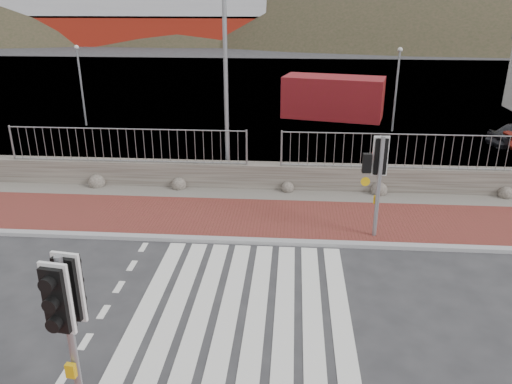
# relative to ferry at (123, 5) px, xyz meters

# --- Properties ---
(ground) EXTENTS (220.00, 220.00, 0.00)m
(ground) POSITION_rel_ferry_xyz_m (24.65, -67.90, -5.36)
(ground) COLOR #28282B
(ground) RESTS_ON ground
(sidewalk_far) EXTENTS (40.00, 3.00, 0.08)m
(sidewalk_far) POSITION_rel_ferry_xyz_m (24.65, -63.40, -5.32)
(sidewalk_far) COLOR brown
(sidewalk_far) RESTS_ON ground
(kerb_far) EXTENTS (40.00, 0.25, 0.12)m
(kerb_far) POSITION_rel_ferry_xyz_m (24.65, -64.90, -5.31)
(kerb_far) COLOR gray
(kerb_far) RESTS_ON ground
(zebra_crossing) EXTENTS (4.62, 5.60, 0.01)m
(zebra_crossing) POSITION_rel_ferry_xyz_m (24.65, -67.90, -5.36)
(zebra_crossing) COLOR silver
(zebra_crossing) RESTS_ON ground
(gravel_strip) EXTENTS (40.00, 1.50, 0.06)m
(gravel_strip) POSITION_rel_ferry_xyz_m (24.65, -61.40, -5.33)
(gravel_strip) COLOR #59544C
(gravel_strip) RESTS_ON ground
(stone_wall) EXTENTS (40.00, 0.60, 0.90)m
(stone_wall) POSITION_rel_ferry_xyz_m (24.65, -60.60, -4.91)
(stone_wall) COLOR #4B453E
(stone_wall) RESTS_ON ground
(railing) EXTENTS (18.07, 0.07, 1.22)m
(railing) POSITION_rel_ferry_xyz_m (24.65, -60.75, -3.54)
(railing) COLOR gray
(railing) RESTS_ON stone_wall
(quay) EXTENTS (120.00, 40.00, 0.50)m
(quay) POSITION_rel_ferry_xyz_m (24.65, -40.00, -5.36)
(quay) COLOR #4C4C4F
(quay) RESTS_ON ground
(water) EXTENTS (220.00, 50.00, 0.05)m
(water) POSITION_rel_ferry_xyz_m (24.65, -5.00, -5.36)
(water) COLOR #3F4C54
(water) RESTS_ON ground
(ferry) EXTENTS (50.00, 16.00, 20.00)m
(ferry) POSITION_rel_ferry_xyz_m (0.00, 0.00, 0.00)
(ferry) COLOR maroon
(ferry) RESTS_ON ground
(hills_backdrop) EXTENTS (254.00, 90.00, 100.00)m
(hills_backdrop) POSITION_rel_ferry_xyz_m (31.40, 20.00, -28.42)
(hills_backdrop) COLOR #292D1B
(hills_backdrop) RESTS_ON ground
(traffic_signal_near) EXTENTS (0.46, 0.31, 3.00)m
(traffic_signal_near) POSITION_rel_ferry_xyz_m (22.42, -71.32, -3.20)
(traffic_signal_near) COLOR gray
(traffic_signal_near) RESTS_ON ground
(traffic_signal_far) EXTENTS (0.70, 0.27, 2.95)m
(traffic_signal_far) POSITION_rel_ferry_xyz_m (27.95, -64.32, -3.23)
(traffic_signal_far) COLOR gray
(traffic_signal_far) RESTS_ON ground
(streetlight) EXTENTS (1.82, 0.25, 8.58)m
(streetlight) POSITION_rel_ferry_xyz_m (23.40, -59.80, -0.53)
(streetlight) COLOR gray
(streetlight) RESTS_ON ground
(shipping_container) EXTENTS (5.83, 3.46, 2.27)m
(shipping_container) POSITION_rel_ferry_xyz_m (27.81, -49.09, -4.22)
(shipping_container) COLOR maroon
(shipping_container) RESTS_ON ground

